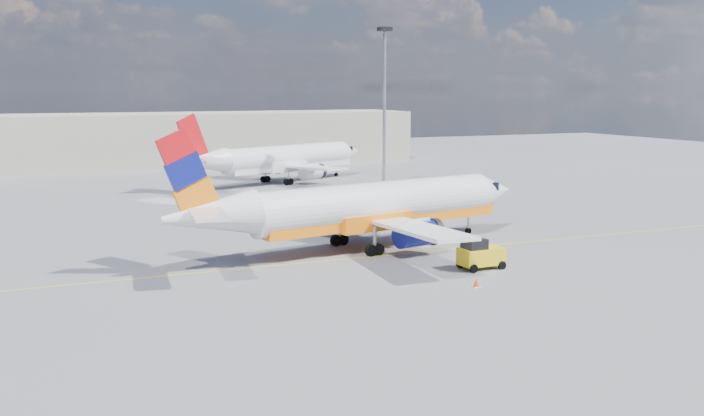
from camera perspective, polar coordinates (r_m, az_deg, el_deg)
name	(u,v)px	position (r m, az deg, el deg)	size (l,w,h in m)	color
ground	(351,269)	(51.90, -0.11, -4.48)	(240.00, 240.00, 0.00)	slate
taxi_line	(333,260)	(54.60, -1.36, -3.81)	(70.00, 0.15, 0.01)	yellow
terminal_main	(189,139)	(124.19, -11.80, 4.94)	(70.00, 14.00, 8.00)	beige
main_jet	(366,207)	(57.78, 1.05, 0.06)	(31.38, 24.20, 9.47)	white
second_jet	(282,159)	(98.69, -5.15, 3.57)	(29.32, 22.08, 9.04)	white
gse_tug	(480,254)	(52.54, 9.28, -3.34)	(2.97, 1.89, 2.07)	black
traffic_cone	(476,283)	(47.86, 9.02, -5.39)	(0.41, 0.41, 0.57)	white
floodlight_mast	(384,93)	(91.70, 2.37, 8.34)	(1.37, 1.37, 18.73)	#9E9EA6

